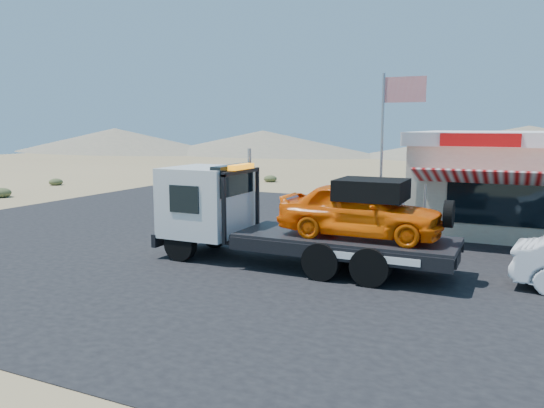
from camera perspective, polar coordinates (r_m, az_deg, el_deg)
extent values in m
plane|color=olive|center=(17.95, -6.95, -5.02)|extent=(120.00, 120.00, 0.00)
cube|color=black|center=(19.65, 2.70, -3.76)|extent=(32.00, 24.00, 0.02)
cylinder|color=black|center=(16.60, -9.83, -4.29)|extent=(1.03, 0.31, 1.03)
cylinder|color=black|center=(18.29, -6.12, -3.04)|extent=(1.03, 0.31, 1.03)
cylinder|color=black|center=(14.50, 5.45, -6.06)|extent=(1.03, 0.57, 1.03)
cylinder|color=black|center=(16.40, 7.91, -4.40)|extent=(1.03, 0.57, 1.03)
cylinder|color=black|center=(14.12, 10.61, -6.56)|extent=(1.03, 0.57, 1.03)
cylinder|color=black|center=(16.07, 12.49, -4.79)|extent=(1.03, 0.57, 1.03)
cube|color=black|center=(15.68, 3.90, -4.35)|extent=(8.46, 1.03, 0.31)
cube|color=silver|center=(17.05, -7.10, 0.33)|extent=(2.27, 2.42, 2.17)
cube|color=black|center=(16.47, -4.26, 2.62)|extent=(0.36, 2.06, 0.93)
cube|color=black|center=(16.41, -3.29, -0.11)|extent=(0.10, 2.27, 2.06)
cube|color=orange|center=(16.28, -3.32, 4.02)|extent=(0.26, 1.24, 0.15)
cube|color=black|center=(15.26, 7.89, -3.68)|extent=(6.19, 2.37, 0.15)
imported|color=#F75F06|center=(14.99, 9.46, -0.63)|extent=(4.54, 1.83, 1.55)
cube|color=black|center=(14.83, 10.66, 1.54)|extent=(1.86, 1.55, 0.57)
cube|color=red|center=(19.55, 21.42, 6.43)|extent=(2.60, 0.12, 0.45)
cylinder|color=#99999E|center=(18.53, 16.06, -1.33)|extent=(0.08, 0.08, 2.20)
cylinder|color=#99999E|center=(19.84, 11.70, 4.97)|extent=(0.10, 0.10, 6.00)
cube|color=#B20C14|center=(19.69, 14.08, 11.86)|extent=(1.50, 0.02, 0.90)
ellipsoid|color=#3D4625|center=(34.87, -27.11, 1.13)|extent=(1.10, 1.10, 0.59)
ellipsoid|color=#3D4625|center=(40.48, -22.23, 2.25)|extent=(0.94, 0.94, 0.51)
ellipsoid|color=#3D4625|center=(41.90, -8.28, 3.17)|extent=(1.48, 1.48, 0.80)
ellipsoid|color=#3D4625|center=(39.69, -0.18, 2.78)|extent=(0.99, 0.99, 0.53)
ellipsoid|color=#3D4625|center=(38.02, 15.68, 2.18)|extent=(0.87, 0.87, 0.47)
cone|color=#726B59|center=(77.79, -0.98, 6.63)|extent=(36.00, 36.00, 3.50)
cone|color=#726B59|center=(72.79, 25.89, 5.95)|extent=(44.00, 44.00, 4.20)
cone|color=#726B59|center=(89.35, -16.51, 6.61)|extent=(40.00, 40.00, 3.80)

